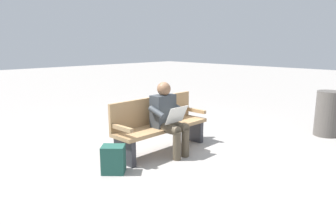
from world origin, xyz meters
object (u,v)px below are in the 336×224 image
at_px(person_seated, 168,117).
at_px(trash_bin, 327,114).
at_px(backpack, 113,159).
at_px(bench_near, 159,124).

xyz_separation_m(person_seated, trash_bin, (-2.96, 1.43, -0.19)).
bearing_deg(backpack, trash_bin, 160.65).
bearing_deg(trash_bin, person_seated, -25.80).
bearing_deg(backpack, bench_near, -167.45).
height_order(bench_near, trash_bin, bench_near).
bearing_deg(bench_near, backpack, 10.99).
bearing_deg(bench_near, person_seated, 82.06).
bearing_deg(person_seated, trash_bin, 152.64).
relative_size(person_seated, backpack, 2.99).
bearing_deg(backpack, person_seated, -179.34).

